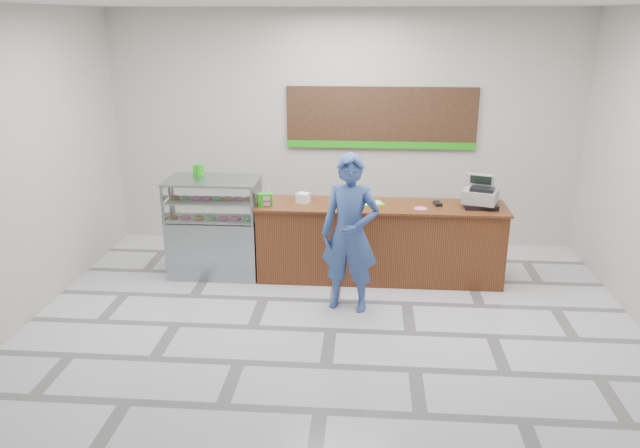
# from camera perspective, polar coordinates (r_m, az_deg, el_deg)

# --- Properties ---
(floor) EXTENTS (7.00, 7.00, 0.00)m
(floor) POSITION_cam_1_polar(r_m,az_deg,el_deg) (7.13, 0.99, -9.69)
(floor) COLOR silver
(floor) RESTS_ON ground
(back_wall) EXTENTS (7.00, 0.00, 7.00)m
(back_wall) POSITION_cam_1_polar(r_m,az_deg,el_deg) (9.42, 2.20, 8.56)
(back_wall) COLOR beige
(back_wall) RESTS_ON floor
(ceiling) EXTENTS (7.00, 7.00, 0.00)m
(ceiling) POSITION_cam_1_polar(r_m,az_deg,el_deg) (6.29, 1.17, 19.72)
(ceiling) COLOR silver
(ceiling) RESTS_ON back_wall
(sales_counter) EXTENTS (3.26, 0.76, 1.03)m
(sales_counter) POSITION_cam_1_polar(r_m,az_deg,el_deg) (8.33, 5.46, -1.63)
(sales_counter) COLOR brown
(sales_counter) RESTS_ON floor
(display_case) EXTENTS (1.22, 0.72, 1.33)m
(display_case) POSITION_cam_1_polar(r_m,az_deg,el_deg) (8.52, -9.60, -0.20)
(display_case) COLOR gray
(display_case) RESTS_ON floor
(menu_board) EXTENTS (2.80, 0.06, 0.90)m
(menu_board) POSITION_cam_1_polar(r_m,az_deg,el_deg) (9.35, 5.62, 9.54)
(menu_board) COLOR black
(menu_board) RESTS_ON back_wall
(cash_register) EXTENTS (0.54, 0.55, 0.40)m
(cash_register) POSITION_cam_1_polar(r_m,az_deg,el_deg) (8.29, 14.45, 2.58)
(cash_register) COLOR black
(cash_register) RESTS_ON sales_counter
(card_terminal) EXTENTS (0.11, 0.18, 0.04)m
(card_terminal) POSITION_cam_1_polar(r_m,az_deg,el_deg) (8.25, 10.69, 1.85)
(card_terminal) COLOR black
(card_terminal) RESTS_ON sales_counter
(serving_tray) EXTENTS (0.37, 0.31, 0.02)m
(serving_tray) POSITION_cam_1_polar(r_m,az_deg,el_deg) (8.18, 4.68, 1.88)
(serving_tray) COLOR #5DC011
(serving_tray) RESTS_ON sales_counter
(napkin_box) EXTENTS (0.19, 0.19, 0.13)m
(napkin_box) POSITION_cam_1_polar(r_m,az_deg,el_deg) (8.22, -1.57, 2.40)
(napkin_box) COLOR white
(napkin_box) RESTS_ON sales_counter
(straw_cup) EXTENTS (0.08, 0.08, 0.12)m
(straw_cup) POSITION_cam_1_polar(r_m,az_deg,el_deg) (8.31, -4.65, 2.49)
(straw_cup) COLOR silver
(straw_cup) RESTS_ON sales_counter
(promo_box) EXTENTS (0.21, 0.17, 0.16)m
(promo_box) POSITION_cam_1_polar(r_m,az_deg,el_deg) (8.10, -5.07, 2.24)
(promo_box) COLOR #1EA413
(promo_box) RESTS_ON sales_counter
(donut_decal) EXTENTS (0.17, 0.17, 0.00)m
(donut_decal) POSITION_cam_1_polar(r_m,az_deg,el_deg) (8.07, 9.17, 1.41)
(donut_decal) COLOR pink
(donut_decal) RESTS_ON sales_counter
(green_cup_left) EXTENTS (0.09, 0.09, 0.13)m
(green_cup_left) POSITION_cam_1_polar(r_m,az_deg,el_deg) (8.61, -11.25, 4.89)
(green_cup_left) COLOR #1EA413
(green_cup_left) RESTS_ON display_case
(green_cup_right) EXTENTS (0.10, 0.10, 0.15)m
(green_cup_right) POSITION_cam_1_polar(r_m,az_deg,el_deg) (8.56, -10.89, 4.88)
(green_cup_right) COLOR #1EA413
(green_cup_right) RESTS_ON display_case
(customer) EXTENTS (0.77, 0.58, 1.89)m
(customer) POSITION_cam_1_polar(r_m,az_deg,el_deg) (7.30, 2.76, -0.88)
(customer) COLOR #314D8D
(customer) RESTS_ON floor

